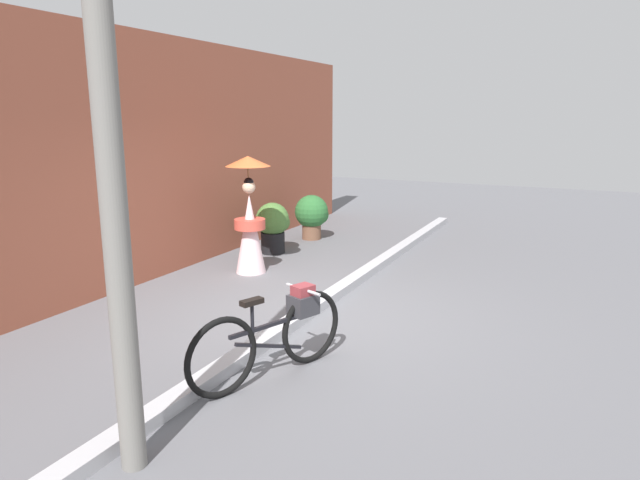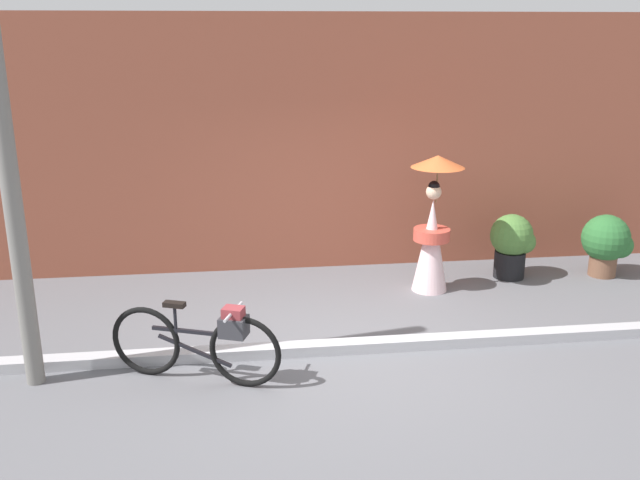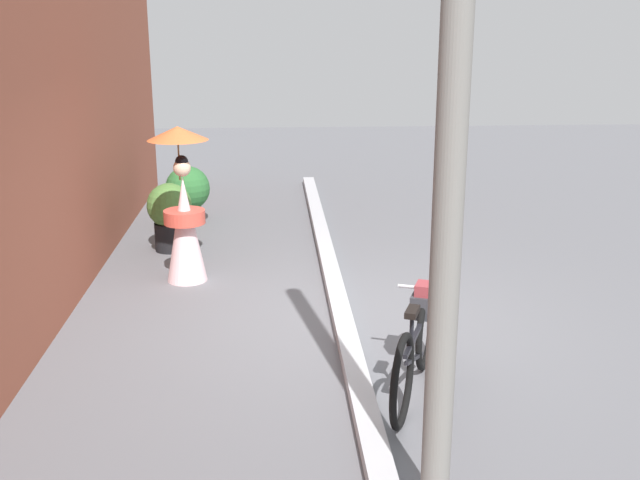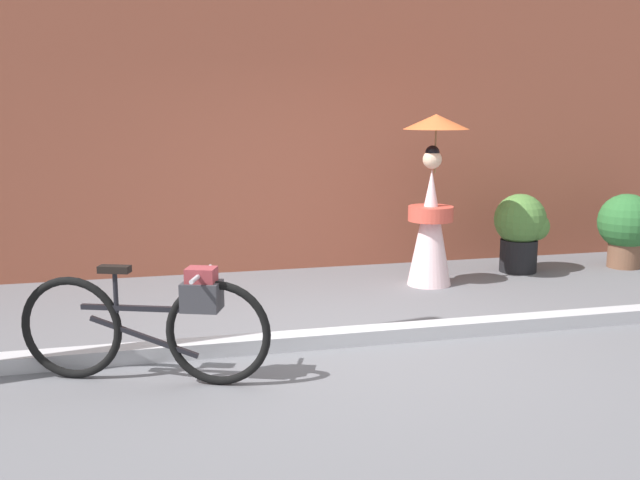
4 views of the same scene
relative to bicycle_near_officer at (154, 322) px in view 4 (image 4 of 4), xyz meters
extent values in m
plane|color=slate|center=(1.57, 0.48, -0.44)|extent=(30.00, 30.00, 0.00)
cube|color=brown|center=(1.57, 3.56, 1.39)|extent=(14.00, 0.40, 3.66)
cube|color=#B2B2B7|center=(1.57, 0.48, -0.38)|extent=(14.00, 0.20, 0.12)
torus|color=black|center=(0.43, -0.16, -0.07)|extent=(0.72, 0.32, 0.75)
torus|color=black|center=(-0.57, 0.22, -0.07)|extent=(0.72, 0.32, 0.75)
cube|color=black|center=(-0.07, 0.03, 0.09)|extent=(0.85, 0.35, 0.04)
cube|color=black|center=(-0.07, 0.03, -0.11)|extent=(0.74, 0.31, 0.28)
cylinder|color=black|center=(-0.25, 0.10, 0.22)|extent=(0.03, 0.03, 0.31)
cube|color=black|center=(-0.25, 0.10, 0.37)|extent=(0.24, 0.16, 0.05)
cylinder|color=silver|center=(0.33, -0.12, 0.35)|extent=(0.20, 0.46, 0.03)
cube|color=#333338|center=(0.33, -0.12, 0.20)|extent=(0.32, 0.30, 0.20)
cube|color=maroon|center=(0.33, -0.12, 0.33)|extent=(0.24, 0.22, 0.14)
cone|color=silver|center=(2.99, 2.23, 0.20)|extent=(0.48, 0.48, 1.27)
cylinder|color=#D14C3D|center=(2.99, 2.23, 0.35)|extent=(0.49, 0.49, 0.16)
sphere|color=beige|center=(2.99, 2.23, 0.94)|extent=(0.21, 0.21, 0.21)
sphere|color=black|center=(2.99, 2.23, 1.01)|extent=(0.15, 0.15, 0.15)
cylinder|color=olive|center=(3.04, 2.26, 1.06)|extent=(0.02, 0.02, 0.55)
cone|color=orange|center=(3.04, 2.26, 1.33)|extent=(0.71, 0.71, 0.16)
cylinder|color=brown|center=(5.64, 2.47, -0.29)|extent=(0.38, 0.38, 0.29)
sphere|color=#2D6B33|center=(5.64, 2.47, 0.12)|extent=(0.68, 0.68, 0.68)
cylinder|color=black|center=(4.27, 2.57, -0.25)|extent=(0.44, 0.44, 0.39)
sphere|color=#4C7A38|center=(4.27, 2.57, 0.19)|extent=(0.60, 0.60, 0.60)
sphere|color=#4C7A38|center=(4.42, 2.48, 0.11)|extent=(0.33, 0.33, 0.33)
camera|label=1|loc=(-4.33, -2.58, 2.03)|focal=31.40mm
camera|label=2|loc=(0.37, -6.49, 3.02)|focal=39.21mm
camera|label=3|loc=(-5.78, 1.18, 2.58)|focal=42.61mm
camera|label=4|loc=(-0.06, -5.03, 1.48)|focal=40.69mm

